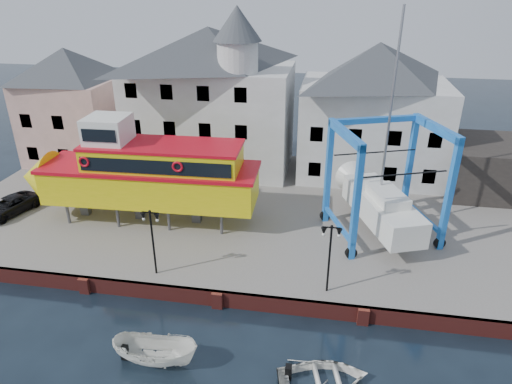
# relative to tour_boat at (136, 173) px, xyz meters

# --- Properties ---
(ground) EXTENTS (140.00, 140.00, 0.00)m
(ground) POSITION_rel_tour_boat_xyz_m (7.57, -7.57, -4.53)
(ground) COLOR black
(ground) RESTS_ON ground
(hardstanding) EXTENTS (44.00, 22.00, 1.00)m
(hardstanding) POSITION_rel_tour_boat_xyz_m (7.57, 3.43, -4.03)
(hardstanding) COLOR slate
(hardstanding) RESTS_ON ground
(quay_wall) EXTENTS (44.00, 0.47, 1.00)m
(quay_wall) POSITION_rel_tour_boat_xyz_m (7.57, -7.46, -4.03)
(quay_wall) COLOR maroon
(quay_wall) RESTS_ON ground
(building_pink) EXTENTS (8.00, 7.00, 10.30)m
(building_pink) POSITION_rel_tour_boat_xyz_m (-10.43, 10.43, 1.62)
(building_pink) COLOR tan
(building_pink) RESTS_ON hardstanding
(building_white_main) EXTENTS (14.00, 8.30, 14.00)m
(building_white_main) POSITION_rel_tour_boat_xyz_m (2.70, 10.82, 2.81)
(building_white_main) COLOR beige
(building_white_main) RESTS_ON hardstanding
(building_white_right) EXTENTS (12.00, 8.00, 11.20)m
(building_white_right) POSITION_rel_tour_boat_xyz_m (16.57, 11.43, 2.07)
(building_white_right) COLOR beige
(building_white_right) RESTS_ON hardstanding
(shed_dark) EXTENTS (8.00, 7.00, 4.00)m
(shed_dark) POSITION_rel_tour_boat_xyz_m (26.57, 9.43, -1.53)
(shed_dark) COLOR black
(shed_dark) RESTS_ON hardstanding
(lamp_post_left) EXTENTS (1.12, 0.32, 4.20)m
(lamp_post_left) POSITION_rel_tour_boat_xyz_m (3.57, -6.37, -0.36)
(lamp_post_left) COLOR black
(lamp_post_left) RESTS_ON hardstanding
(lamp_post_right) EXTENTS (1.12, 0.32, 4.20)m
(lamp_post_right) POSITION_rel_tour_boat_xyz_m (13.57, -6.37, -0.36)
(lamp_post_right) COLOR black
(lamp_post_right) RESTS_ON hardstanding
(tour_boat) EXTENTS (17.32, 4.65, 7.49)m
(tour_boat) POSITION_rel_tour_boat_xyz_m (0.00, 0.00, 0.00)
(tour_boat) COLOR #59595E
(tour_boat) RESTS_ON hardstanding
(travel_lift) EXTENTS (8.18, 9.85, 14.50)m
(travel_lift) POSITION_rel_tour_boat_xyz_m (16.58, 1.38, -1.12)
(travel_lift) COLOR #1647B9
(travel_lift) RESTS_ON hardstanding
(van) EXTENTS (3.27, 4.90, 1.25)m
(van) POSITION_rel_tour_boat_xyz_m (-9.82, -1.04, -2.91)
(van) COLOR black
(van) RESTS_ON hardstanding
(motorboat_a) EXTENTS (4.23, 1.61, 1.63)m
(motorboat_a) POSITION_rel_tour_boat_xyz_m (5.66, -12.07, -4.53)
(motorboat_a) COLOR white
(motorboat_a) RESTS_ON ground
(motorboat_b) EXTENTS (4.76, 3.89, 0.86)m
(motorboat_b) POSITION_rel_tour_boat_xyz_m (13.63, -11.95, -4.53)
(motorboat_b) COLOR white
(motorboat_b) RESTS_ON ground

